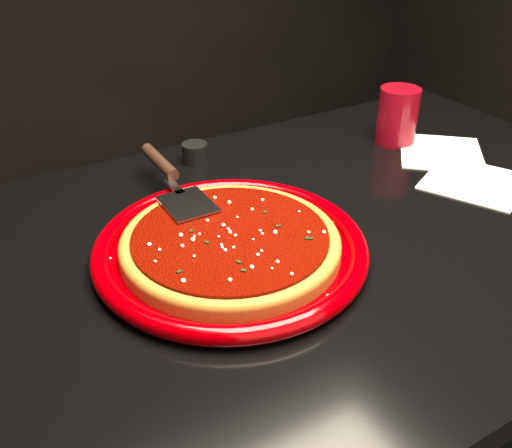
# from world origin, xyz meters

# --- Properties ---
(table) EXTENTS (1.20, 0.80, 0.75)m
(table) POSITION_xyz_m (0.00, 0.00, 0.38)
(table) COLOR black
(table) RESTS_ON floor
(plate) EXTENTS (0.49, 0.49, 0.03)m
(plate) POSITION_xyz_m (-0.18, 0.00, 0.76)
(plate) COLOR #7C0002
(plate) RESTS_ON table
(pizza_crust) EXTENTS (0.39, 0.39, 0.02)m
(pizza_crust) POSITION_xyz_m (-0.18, 0.00, 0.77)
(pizza_crust) COLOR brown
(pizza_crust) RESTS_ON plate
(pizza_crust_rim) EXTENTS (0.39, 0.39, 0.02)m
(pizza_crust_rim) POSITION_xyz_m (-0.18, 0.00, 0.78)
(pizza_crust_rim) COLOR brown
(pizza_crust_rim) RESTS_ON plate
(pizza_sauce) EXTENTS (0.35, 0.35, 0.01)m
(pizza_sauce) POSITION_xyz_m (-0.18, 0.00, 0.78)
(pizza_sauce) COLOR #630700
(pizza_sauce) RESTS_ON plate
(parmesan_dusting) EXTENTS (0.27, 0.27, 0.01)m
(parmesan_dusting) POSITION_xyz_m (-0.18, 0.00, 0.79)
(parmesan_dusting) COLOR #FAEDC3
(parmesan_dusting) RESTS_ON plate
(basil_flecks) EXTENTS (0.25, 0.25, 0.00)m
(basil_flecks) POSITION_xyz_m (-0.18, 0.00, 0.79)
(basil_flecks) COLOR black
(basil_flecks) RESTS_ON plate
(pizza_server) EXTENTS (0.09, 0.30, 0.02)m
(pizza_server) POSITION_xyz_m (-0.19, 0.18, 0.80)
(pizza_server) COLOR #B5B7BC
(pizza_server) RESTS_ON plate
(cup) EXTENTS (0.09, 0.09, 0.11)m
(cup) POSITION_xyz_m (0.31, 0.19, 0.81)
(cup) COLOR maroon
(cup) RESTS_ON table
(napkin_a) EXTENTS (0.22, 0.22, 0.00)m
(napkin_a) POSITION_xyz_m (0.31, -0.02, 0.75)
(napkin_a) COLOR white
(napkin_a) RESTS_ON table
(napkin_b) EXTENTS (0.23, 0.23, 0.00)m
(napkin_b) POSITION_xyz_m (0.35, 0.10, 0.75)
(napkin_b) COLOR white
(napkin_b) RESTS_ON table
(ramekin) EXTENTS (0.05, 0.05, 0.04)m
(ramekin) POSITION_xyz_m (-0.09, 0.31, 0.77)
(ramekin) COLOR black
(ramekin) RESTS_ON table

